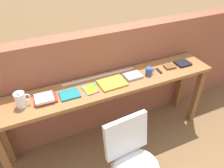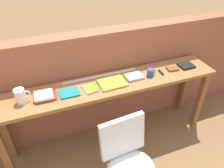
{
  "view_description": "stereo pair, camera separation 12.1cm",
  "coord_description": "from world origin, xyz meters",
  "px_view_note": "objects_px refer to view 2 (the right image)",
  "views": [
    {
      "loc": [
        -0.78,
        -1.47,
        2.25
      ],
      "look_at": [
        0.0,
        0.25,
        0.9
      ],
      "focal_mm": 35.0,
      "sensor_mm": 36.0,
      "label": 1
    },
    {
      "loc": [
        -0.67,
        -1.52,
        2.25
      ],
      "look_at": [
        0.0,
        0.25,
        0.9
      ],
      "focal_mm": 35.0,
      "sensor_mm": 36.0,
      "label": 2
    }
  ],
  "objects_px": {
    "magazine_cycling": "(69,93)",
    "pamphlet_pile_colourful": "(90,88)",
    "mug": "(151,73)",
    "book_repair_rightmost": "(186,66)",
    "leather_journal_brown": "(172,69)",
    "chair_white_moulded": "(128,158)",
    "multitool_folded": "(161,72)",
    "book_open_centre": "(112,83)",
    "book_stack_leftmost": "(44,96)",
    "pitcher_white": "(21,96)"
  },
  "relations": [
    {
      "from": "chair_white_moulded",
      "to": "book_repair_rightmost",
      "type": "xyz_separation_m",
      "value": [
        1.07,
        0.71,
        0.37
      ]
    },
    {
      "from": "multitool_folded",
      "to": "leather_journal_brown",
      "type": "relative_size",
      "value": 0.85
    },
    {
      "from": "chair_white_moulded",
      "to": "book_repair_rightmost",
      "type": "height_order",
      "value": "book_repair_rightmost"
    },
    {
      "from": "pamphlet_pile_colourful",
      "to": "mug",
      "type": "bearing_deg",
      "value": -0.31
    },
    {
      "from": "pamphlet_pile_colourful",
      "to": "book_open_centre",
      "type": "relative_size",
      "value": 0.67
    },
    {
      "from": "book_open_centre",
      "to": "multitool_folded",
      "type": "relative_size",
      "value": 2.62
    },
    {
      "from": "chair_white_moulded",
      "to": "mug",
      "type": "relative_size",
      "value": 8.1
    },
    {
      "from": "pitcher_white",
      "to": "pamphlet_pile_colourful",
      "type": "xyz_separation_m",
      "value": [
        0.68,
        -0.03,
        -0.07
      ]
    },
    {
      "from": "magazine_cycling",
      "to": "multitool_folded",
      "type": "distance_m",
      "value": 1.08
    },
    {
      "from": "book_open_centre",
      "to": "pamphlet_pile_colourful",
      "type": "bearing_deg",
      "value": 178.76
    },
    {
      "from": "chair_white_moulded",
      "to": "magazine_cycling",
      "type": "relative_size",
      "value": 4.52
    },
    {
      "from": "book_stack_leftmost",
      "to": "pamphlet_pile_colourful",
      "type": "xyz_separation_m",
      "value": [
        0.47,
        -0.02,
        -0.02
      ]
    },
    {
      "from": "pitcher_white",
      "to": "book_open_centre",
      "type": "relative_size",
      "value": 0.64
    },
    {
      "from": "magazine_cycling",
      "to": "pamphlet_pile_colourful",
      "type": "xyz_separation_m",
      "value": [
        0.22,
        -0.0,
        -0.0
      ]
    },
    {
      "from": "book_stack_leftmost",
      "to": "book_open_centre",
      "type": "relative_size",
      "value": 0.82
    },
    {
      "from": "magazine_cycling",
      "to": "leather_journal_brown",
      "type": "distance_m",
      "value": 1.25
    },
    {
      "from": "mug",
      "to": "book_repair_rightmost",
      "type": "xyz_separation_m",
      "value": [
        0.51,
        0.03,
        -0.03
      ]
    },
    {
      "from": "multitool_folded",
      "to": "book_repair_rightmost",
      "type": "xyz_separation_m",
      "value": [
        0.36,
        0.02,
        0.0
      ]
    },
    {
      "from": "book_stack_leftmost",
      "to": "multitool_folded",
      "type": "relative_size",
      "value": 2.14
    },
    {
      "from": "mug",
      "to": "magazine_cycling",
      "type": "bearing_deg",
      "value": 179.51
    },
    {
      "from": "chair_white_moulded",
      "to": "book_open_centre",
      "type": "bearing_deg",
      "value": 81.34
    },
    {
      "from": "book_open_centre",
      "to": "book_repair_rightmost",
      "type": "relative_size",
      "value": 1.65
    },
    {
      "from": "magazine_cycling",
      "to": "mug",
      "type": "height_order",
      "value": "mug"
    },
    {
      "from": "mug",
      "to": "pitcher_white",
      "type": "bearing_deg",
      "value": 178.66
    },
    {
      "from": "pitcher_white",
      "to": "book_repair_rightmost",
      "type": "xyz_separation_m",
      "value": [
        1.89,
        -0.0,
        -0.07
      ]
    },
    {
      "from": "magazine_cycling",
      "to": "book_repair_rightmost",
      "type": "relative_size",
      "value": 1.13
    },
    {
      "from": "book_repair_rightmost",
      "to": "pitcher_white",
      "type": "bearing_deg",
      "value": 179.93
    },
    {
      "from": "multitool_folded",
      "to": "pamphlet_pile_colourful",
      "type": "bearing_deg",
      "value": -179.52
    },
    {
      "from": "book_stack_leftmost",
      "to": "multitool_folded",
      "type": "bearing_deg",
      "value": -0.5
    },
    {
      "from": "pitcher_white",
      "to": "leather_journal_brown",
      "type": "height_order",
      "value": "pitcher_white"
    },
    {
      "from": "chair_white_moulded",
      "to": "book_open_centre",
      "type": "height_order",
      "value": "book_open_centre"
    },
    {
      "from": "magazine_cycling",
      "to": "chair_white_moulded",
      "type": "bearing_deg",
      "value": -61.7
    },
    {
      "from": "chair_white_moulded",
      "to": "multitool_folded",
      "type": "distance_m",
      "value": 1.05
    },
    {
      "from": "mug",
      "to": "leather_journal_brown",
      "type": "height_order",
      "value": "mug"
    },
    {
      "from": "pamphlet_pile_colourful",
      "to": "leather_journal_brown",
      "type": "distance_m",
      "value": 1.02
    },
    {
      "from": "pamphlet_pile_colourful",
      "to": "leather_journal_brown",
      "type": "xyz_separation_m",
      "value": [
        1.02,
        0.03,
        0.01
      ]
    },
    {
      "from": "mug",
      "to": "chair_white_moulded",
      "type": "bearing_deg",
      "value": -129.7
    },
    {
      "from": "magazine_cycling",
      "to": "pamphlet_pile_colourful",
      "type": "height_order",
      "value": "magazine_cycling"
    },
    {
      "from": "book_stack_leftmost",
      "to": "multitool_folded",
      "type": "xyz_separation_m",
      "value": [
        1.32,
        -0.01,
        -0.02
      ]
    },
    {
      "from": "book_stack_leftmost",
      "to": "magazine_cycling",
      "type": "distance_m",
      "value": 0.24
    },
    {
      "from": "mug",
      "to": "multitool_folded",
      "type": "height_order",
      "value": "mug"
    },
    {
      "from": "book_open_centre",
      "to": "mug",
      "type": "relative_size",
      "value": 2.62
    },
    {
      "from": "chair_white_moulded",
      "to": "multitool_folded",
      "type": "height_order",
      "value": "multitool_folded"
    },
    {
      "from": "book_stack_leftmost",
      "to": "magazine_cycling",
      "type": "height_order",
      "value": "book_stack_leftmost"
    },
    {
      "from": "leather_journal_brown",
      "to": "book_stack_leftmost",
      "type": "bearing_deg",
      "value": -174.15
    },
    {
      "from": "chair_white_moulded",
      "to": "pitcher_white",
      "type": "height_order",
      "value": "pitcher_white"
    },
    {
      "from": "book_open_centre",
      "to": "multitool_folded",
      "type": "distance_m",
      "value": 0.61
    },
    {
      "from": "book_open_centre",
      "to": "mug",
      "type": "height_order",
      "value": "mug"
    },
    {
      "from": "book_stack_leftmost",
      "to": "leather_journal_brown",
      "type": "xyz_separation_m",
      "value": [
        1.49,
        0.01,
        -0.01
      ]
    },
    {
      "from": "book_stack_leftmost",
      "to": "leather_journal_brown",
      "type": "height_order",
      "value": "book_stack_leftmost"
    }
  ]
}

